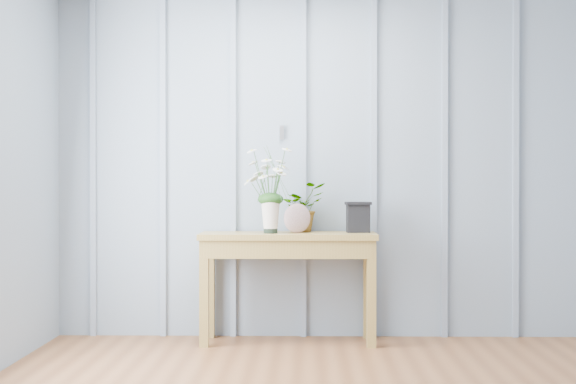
{
  "coord_description": "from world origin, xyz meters",
  "views": [
    {
      "loc": [
        -0.23,
        -4.02,
        1.09
      ],
      "look_at": [
        -0.35,
        1.94,
        1.03
      ],
      "focal_mm": 55.0,
      "sensor_mm": 36.0,
      "label": 1
    }
  ],
  "objects_px": {
    "sideboard": "(288,250)",
    "carved_box": "(358,217)",
    "daisy_vase": "(271,178)",
    "felt_disc_vessel": "(297,218)"
  },
  "relations": [
    {
      "from": "sideboard",
      "to": "carved_box",
      "type": "relative_size",
      "value": 5.68
    },
    {
      "from": "sideboard",
      "to": "felt_disc_vessel",
      "type": "distance_m",
      "value": 0.22
    },
    {
      "from": "carved_box",
      "to": "sideboard",
      "type": "bearing_deg",
      "value": -174.38
    },
    {
      "from": "daisy_vase",
      "to": "carved_box",
      "type": "distance_m",
      "value": 0.66
    },
    {
      "from": "carved_box",
      "to": "daisy_vase",
      "type": "bearing_deg",
      "value": -170.88
    },
    {
      "from": "sideboard",
      "to": "carved_box",
      "type": "xyz_separation_m",
      "value": [
        0.48,
        0.05,
        0.22
      ]
    },
    {
      "from": "sideboard",
      "to": "felt_disc_vessel",
      "type": "relative_size",
      "value": 5.94
    },
    {
      "from": "felt_disc_vessel",
      "to": "sideboard",
      "type": "bearing_deg",
      "value": 135.63
    },
    {
      "from": "sideboard",
      "to": "carved_box",
      "type": "bearing_deg",
      "value": 5.62
    },
    {
      "from": "daisy_vase",
      "to": "carved_box",
      "type": "bearing_deg",
      "value": 9.12
    }
  ]
}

